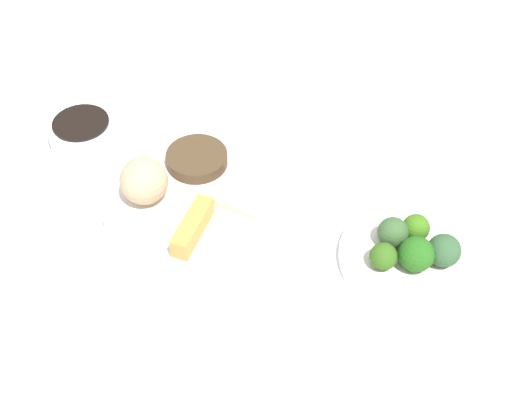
{
  "coord_description": "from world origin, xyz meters",
  "views": [
    {
      "loc": [
        -0.55,
        0.37,
        0.77
      ],
      "look_at": [
        -0.07,
        -0.06,
        0.06
      ],
      "focal_mm": 46.99,
      "sensor_mm": 36.0,
      "label": 1
    }
  ],
  "objects_px": {
    "main_plate": "(196,201)",
    "soy_sauce_bowl": "(83,133)",
    "teacup": "(93,387)",
    "broccoli_plate": "(409,258)"
  },
  "relations": [
    {
      "from": "soy_sauce_bowl",
      "to": "teacup",
      "type": "distance_m",
      "value": 0.46
    },
    {
      "from": "broccoli_plate",
      "to": "main_plate",
      "type": "bearing_deg",
      "value": 28.08
    },
    {
      "from": "broccoli_plate",
      "to": "teacup",
      "type": "distance_m",
      "value": 0.46
    },
    {
      "from": "teacup",
      "to": "soy_sauce_bowl",
      "type": "bearing_deg",
      "value": -30.66
    },
    {
      "from": "main_plate",
      "to": "soy_sauce_bowl",
      "type": "xyz_separation_m",
      "value": [
        0.23,
        0.05,
        0.01
      ]
    },
    {
      "from": "main_plate",
      "to": "soy_sauce_bowl",
      "type": "bearing_deg",
      "value": 12.09
    },
    {
      "from": "teacup",
      "to": "main_plate",
      "type": "bearing_deg",
      "value": -59.65
    },
    {
      "from": "main_plate",
      "to": "teacup",
      "type": "height_order",
      "value": "teacup"
    },
    {
      "from": "main_plate",
      "to": "broccoli_plate",
      "type": "xyz_separation_m",
      "value": [
        -0.29,
        -0.15,
        -0.0
      ]
    },
    {
      "from": "main_plate",
      "to": "teacup",
      "type": "xyz_separation_m",
      "value": [
        -0.17,
        0.29,
        0.02
      ]
    }
  ]
}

